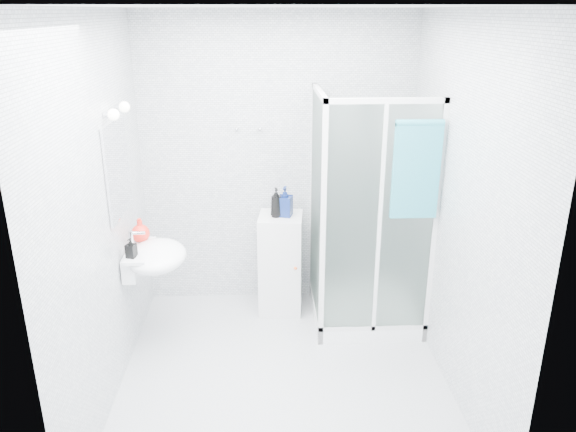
{
  "coord_description": "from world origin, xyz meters",
  "views": [
    {
      "loc": [
        -0.13,
        -3.54,
        2.58
      ],
      "look_at": [
        0.05,
        0.35,
        1.15
      ],
      "focal_mm": 35.0,
      "sensor_mm": 36.0,
      "label": 1
    }
  ],
  "objects_px": {
    "shower_enclosure": "(358,275)",
    "shampoo_bottle_a": "(276,202)",
    "hand_towel": "(416,168)",
    "soap_dispenser_orange": "(140,230)",
    "soap_dispenser_black": "(131,248)",
    "storage_cabinet": "(281,264)",
    "shampoo_bottle_b": "(285,201)",
    "wall_basin": "(153,257)"
  },
  "relations": [
    {
      "from": "shower_enclosure",
      "to": "shampoo_bottle_a",
      "type": "height_order",
      "value": "shower_enclosure"
    },
    {
      "from": "hand_towel",
      "to": "shampoo_bottle_a",
      "type": "distance_m",
      "value": 1.28
    },
    {
      "from": "soap_dispenser_orange",
      "to": "shampoo_bottle_a",
      "type": "bearing_deg",
      "value": 19.38
    },
    {
      "from": "shower_enclosure",
      "to": "soap_dispenser_black",
      "type": "relative_size",
      "value": 13.27
    },
    {
      "from": "storage_cabinet",
      "to": "soap_dispenser_orange",
      "type": "bearing_deg",
      "value": -154.61
    },
    {
      "from": "shampoo_bottle_a",
      "to": "soap_dispenser_orange",
      "type": "distance_m",
      "value": 1.15
    },
    {
      "from": "shampoo_bottle_a",
      "to": "soap_dispenser_orange",
      "type": "height_order",
      "value": "shampoo_bottle_a"
    },
    {
      "from": "shower_enclosure",
      "to": "shampoo_bottle_a",
      "type": "relative_size",
      "value": 7.81
    },
    {
      "from": "shampoo_bottle_b",
      "to": "soap_dispenser_black",
      "type": "relative_size",
      "value": 1.74
    },
    {
      "from": "soap_dispenser_orange",
      "to": "wall_basin",
      "type": "bearing_deg",
      "value": -54.67
    },
    {
      "from": "shower_enclosure",
      "to": "shampoo_bottle_a",
      "type": "bearing_deg",
      "value": 161.5
    },
    {
      "from": "hand_towel",
      "to": "shampoo_bottle_b",
      "type": "relative_size",
      "value": 2.82
    },
    {
      "from": "soap_dispenser_black",
      "to": "shower_enclosure",
      "type": "bearing_deg",
      "value": 14.66
    },
    {
      "from": "wall_basin",
      "to": "soap_dispenser_orange",
      "type": "distance_m",
      "value": 0.26
    },
    {
      "from": "shower_enclosure",
      "to": "soap_dispenser_orange",
      "type": "height_order",
      "value": "shower_enclosure"
    },
    {
      "from": "soap_dispenser_orange",
      "to": "soap_dispenser_black",
      "type": "relative_size",
      "value": 1.24
    },
    {
      "from": "wall_basin",
      "to": "soap_dispenser_orange",
      "type": "xyz_separation_m",
      "value": [
        -0.12,
        0.17,
        0.16
      ]
    },
    {
      "from": "storage_cabinet",
      "to": "hand_towel",
      "type": "height_order",
      "value": "hand_towel"
    },
    {
      "from": "wall_basin",
      "to": "soap_dispenser_orange",
      "type": "height_order",
      "value": "soap_dispenser_orange"
    },
    {
      "from": "soap_dispenser_orange",
      "to": "soap_dispenser_black",
      "type": "distance_m",
      "value": 0.32
    },
    {
      "from": "shampoo_bottle_a",
      "to": "soap_dispenser_black",
      "type": "bearing_deg",
      "value": -147.38
    },
    {
      "from": "shower_enclosure",
      "to": "hand_towel",
      "type": "relative_size",
      "value": 2.71
    },
    {
      "from": "shower_enclosure",
      "to": "soap_dispenser_black",
      "type": "height_order",
      "value": "shower_enclosure"
    },
    {
      "from": "soap_dispenser_black",
      "to": "shampoo_bottle_b",
      "type": "bearing_deg",
      "value": 31.55
    },
    {
      "from": "wall_basin",
      "to": "soap_dispenser_black",
      "type": "height_order",
      "value": "soap_dispenser_black"
    },
    {
      "from": "shampoo_bottle_a",
      "to": "shampoo_bottle_b",
      "type": "distance_m",
      "value": 0.08
    },
    {
      "from": "shampoo_bottle_b",
      "to": "soap_dispenser_black",
      "type": "distance_m",
      "value": 1.37
    },
    {
      "from": "storage_cabinet",
      "to": "soap_dispenser_black",
      "type": "height_order",
      "value": "soap_dispenser_black"
    },
    {
      "from": "wall_basin",
      "to": "hand_towel",
      "type": "bearing_deg",
      "value": -2.47
    },
    {
      "from": "hand_towel",
      "to": "soap_dispenser_orange",
      "type": "relative_size",
      "value": 3.95
    },
    {
      "from": "soap_dispenser_orange",
      "to": "shampoo_bottle_b",
      "type": "bearing_deg",
      "value": 19.0
    },
    {
      "from": "shower_enclosure",
      "to": "soap_dispenser_black",
      "type": "xyz_separation_m",
      "value": [
        -1.78,
        -0.47,
        0.49
      ]
    },
    {
      "from": "soap_dispenser_orange",
      "to": "soap_dispenser_black",
      "type": "xyz_separation_m",
      "value": [
        -0.01,
        -0.32,
        -0.02
      ]
    },
    {
      "from": "shower_enclosure",
      "to": "soap_dispenser_black",
      "type": "bearing_deg",
      "value": -165.34
    },
    {
      "from": "wall_basin",
      "to": "soap_dispenser_black",
      "type": "xyz_separation_m",
      "value": [
        -0.12,
        -0.15,
        0.14
      ]
    },
    {
      "from": "hand_towel",
      "to": "storage_cabinet",
      "type": "bearing_deg",
      "value": 146.33
    },
    {
      "from": "shampoo_bottle_b",
      "to": "soap_dispenser_orange",
      "type": "height_order",
      "value": "shampoo_bottle_b"
    },
    {
      "from": "shower_enclosure",
      "to": "shampoo_bottle_a",
      "type": "distance_m",
      "value": 0.94
    },
    {
      "from": "wall_basin",
      "to": "shampoo_bottle_b",
      "type": "xyz_separation_m",
      "value": [
        1.04,
        0.57,
        0.24
      ]
    },
    {
      "from": "shampoo_bottle_a",
      "to": "shampoo_bottle_b",
      "type": "relative_size",
      "value": 0.98
    },
    {
      "from": "storage_cabinet",
      "to": "soap_dispenser_orange",
      "type": "height_order",
      "value": "soap_dispenser_orange"
    },
    {
      "from": "hand_towel",
      "to": "shampoo_bottle_b",
      "type": "bearing_deg",
      "value": 145.1
    }
  ]
}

